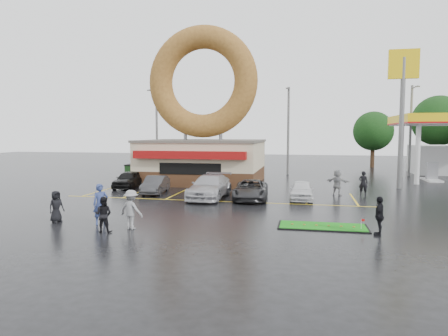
% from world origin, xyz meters
% --- Properties ---
extents(ground, '(120.00, 120.00, 0.00)m').
position_xyz_m(ground, '(0.00, 0.00, 0.00)').
color(ground, black).
rests_on(ground, ground).
extents(donut_shop, '(10.20, 8.70, 13.50)m').
position_xyz_m(donut_shop, '(-3.00, 12.97, 4.46)').
color(donut_shop, '#472B19').
rests_on(donut_shop, ground).
extents(shell_sign, '(2.20, 0.36, 10.60)m').
position_xyz_m(shell_sign, '(13.00, 12.00, 7.38)').
color(shell_sign, slate).
rests_on(shell_sign, ground).
extents(streetlight_left, '(0.40, 2.21, 9.00)m').
position_xyz_m(streetlight_left, '(-10.00, 19.92, 4.78)').
color(streetlight_left, slate).
rests_on(streetlight_left, ground).
extents(streetlight_mid, '(0.40, 2.21, 9.00)m').
position_xyz_m(streetlight_mid, '(4.00, 20.92, 4.78)').
color(streetlight_mid, slate).
rests_on(streetlight_mid, ground).
extents(streetlight_right, '(0.40, 2.21, 9.00)m').
position_xyz_m(streetlight_right, '(16.00, 21.92, 4.78)').
color(streetlight_right, slate).
rests_on(streetlight_right, ground).
extents(tree_far_c, '(6.30, 6.30, 9.00)m').
position_xyz_m(tree_far_c, '(22.00, 34.00, 5.84)').
color(tree_far_c, '#332114').
rests_on(tree_far_c, ground).
extents(tree_far_d, '(4.90, 4.90, 7.00)m').
position_xyz_m(tree_far_d, '(14.00, 32.00, 4.53)').
color(tree_far_d, '#332114').
rests_on(tree_far_d, ground).
extents(car_black, '(1.93, 4.05, 1.34)m').
position_xyz_m(car_black, '(-7.72, 8.00, 0.67)').
color(car_black, black).
rests_on(car_black, ground).
extents(car_dgrey, '(1.78, 3.92, 1.25)m').
position_xyz_m(car_dgrey, '(-4.57, 5.70, 0.62)').
color(car_dgrey, '#2F3032').
rests_on(car_dgrey, ground).
extents(car_silver, '(2.28, 5.34, 1.53)m').
position_xyz_m(car_silver, '(-0.30, 4.52, 0.77)').
color(car_silver, '#ABAAB0').
rests_on(car_silver, ground).
extents(car_grey, '(2.42, 4.70, 1.27)m').
position_xyz_m(car_grey, '(2.44, 4.48, 0.63)').
color(car_grey, '#2D2D2F').
rests_on(car_grey, ground).
extents(car_white, '(1.49, 3.63, 1.23)m').
position_xyz_m(car_white, '(5.67, 5.06, 0.62)').
color(car_white, silver).
rests_on(car_white, ground).
extents(person_blue, '(0.83, 0.79, 1.91)m').
position_xyz_m(person_blue, '(-3.50, -3.91, 0.96)').
color(person_blue, navy).
rests_on(person_blue, ground).
extents(person_blackjkt, '(0.80, 0.65, 1.56)m').
position_xyz_m(person_blackjkt, '(-2.60, -5.29, 0.78)').
color(person_blackjkt, black).
rests_on(person_blackjkt, ground).
extents(person_hoodie, '(1.26, 0.90, 1.76)m').
position_xyz_m(person_hoodie, '(-1.69, -4.48, 0.88)').
color(person_hoodie, gray).
rests_on(person_hoodie, ground).
extents(person_bystander, '(0.75, 0.88, 1.53)m').
position_xyz_m(person_bystander, '(-5.82, -3.95, 0.76)').
color(person_bystander, black).
rests_on(person_bystander, ground).
extents(person_cameraman, '(0.59, 1.04, 1.66)m').
position_xyz_m(person_cameraman, '(8.98, -3.43, 0.83)').
color(person_cameraman, black).
rests_on(person_cameraman, ground).
extents(person_walker_near, '(1.72, 1.25, 1.80)m').
position_xyz_m(person_walker_near, '(8.04, 7.47, 0.90)').
color(person_walker_near, gray).
rests_on(person_walker_near, ground).
extents(person_walker_far, '(0.69, 0.54, 1.67)m').
position_xyz_m(person_walker_far, '(9.81, 7.96, 0.84)').
color(person_walker_far, black).
rests_on(person_walker_far, ground).
extents(dumpster, '(1.94, 1.43, 1.30)m').
position_xyz_m(dumpster, '(-9.61, 13.63, 0.65)').
color(dumpster, '#1B4319').
rests_on(dumpster, ground).
extents(putting_green, '(4.03, 1.76, 0.51)m').
position_xyz_m(putting_green, '(6.72, -2.37, 0.03)').
color(putting_green, black).
rests_on(putting_green, ground).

